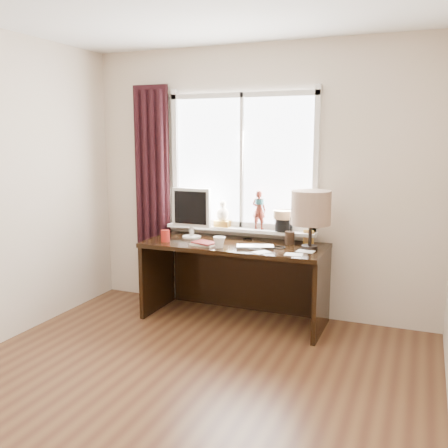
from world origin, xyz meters
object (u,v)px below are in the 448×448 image
at_px(laptop, 255,247).
at_px(mug, 219,242).
at_px(monitor, 191,210).
at_px(table_lamp, 311,208).
at_px(red_cup, 165,236).
at_px(desk, 238,266).

height_order(laptop, mug, mug).
bearing_deg(mug, laptop, 19.94).
bearing_deg(mug, monitor, 143.18).
height_order(mug, table_lamp, table_lamp).
height_order(mug, red_cup, same).
bearing_deg(mug, desk, 79.46).
height_order(red_cup, table_lamp, table_lamp).
distance_m(mug, desk, 0.44).
relative_size(laptop, desk, 0.20).
relative_size(red_cup, table_lamp, 0.21).
distance_m(laptop, mug, 0.33).
distance_m(laptop, desk, 0.41).
distance_m(monitor, table_lamp, 1.20).
xyz_separation_m(desk, monitor, (-0.49, 0.00, 0.52)).
relative_size(laptop, table_lamp, 0.64).
bearing_deg(laptop, table_lamp, -0.55).
xyz_separation_m(red_cup, table_lamp, (1.34, 0.21, 0.31)).
relative_size(mug, monitor, 0.22).
height_order(red_cup, monitor, monitor).
bearing_deg(mug, table_lamp, 19.23).
distance_m(mug, table_lamp, 0.86).
bearing_deg(red_cup, table_lamp, 8.79).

